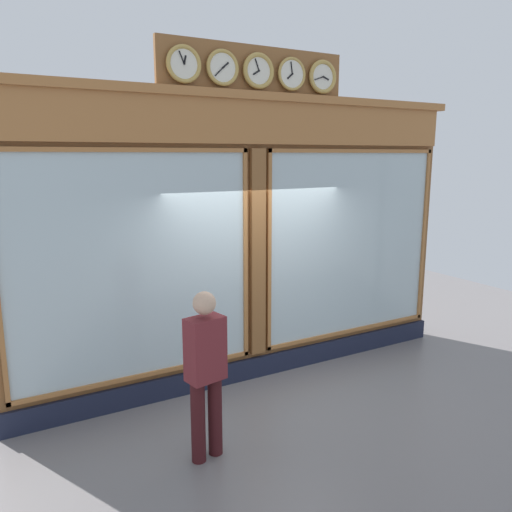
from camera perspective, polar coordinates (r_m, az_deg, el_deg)
name	(u,v)px	position (r m, az deg, el deg)	size (l,w,h in m)	color
ground_plane	(413,496)	(5.08, 17.32, -24.45)	(14.00, 14.00, 0.00)	slate
shop_facade	(251,238)	(6.55, -0.54, 2.06)	(6.35, 0.42, 4.21)	brown
pedestrian	(206,369)	(4.94, -5.71, -12.56)	(0.40, 0.28, 1.69)	#3A1316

